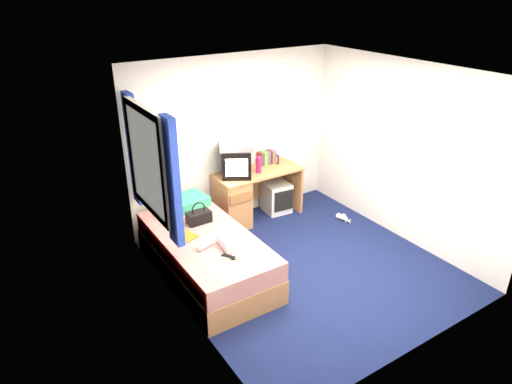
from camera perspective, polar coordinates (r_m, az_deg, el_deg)
ground at (r=5.85m, az=6.01°, el=-9.20°), size 3.40×3.40×0.00m
room_shell at (r=5.18m, az=6.72°, el=4.20°), size 3.40×3.40×3.40m
bed at (r=5.57m, az=-6.22°, el=-7.86°), size 1.01×2.00×0.54m
pillow at (r=6.07m, az=-9.02°, el=-1.38°), size 0.66×0.48×0.13m
desk at (r=6.65m, az=-1.83°, el=-0.57°), size 1.30×0.55×0.75m
storage_cube at (r=7.03m, az=2.58°, el=-0.66°), size 0.40×0.40×0.47m
crt_tv at (r=6.40m, az=-2.45°, el=3.69°), size 0.54×0.53×0.40m
vcr at (r=6.31m, az=-2.49°, el=5.77°), size 0.56×0.50×0.09m
book_row at (r=6.87m, az=1.34°, el=4.34°), size 0.27×0.13×0.20m
picture_frame at (r=6.91m, az=2.59°, el=4.17°), size 0.03×0.12×0.14m
pink_water_bottle at (r=6.53m, az=0.36°, el=3.35°), size 0.09×0.09×0.23m
aerosol_can at (r=6.61m, az=-1.19°, el=3.43°), size 0.05×0.05×0.19m
handbag at (r=5.68m, az=-7.16°, el=-3.07°), size 0.30×0.17×0.28m
towel at (r=5.20m, az=-2.59°, el=-6.04°), size 0.36×0.31×0.11m
magazine at (r=5.44m, az=-8.97°, el=-5.42°), size 0.28×0.32×0.01m
water_bottle at (r=5.18m, az=-6.35°, el=-6.58°), size 0.21×0.13×0.07m
colour_swatch_fan at (r=4.99m, az=-2.97°, el=-8.20°), size 0.22×0.16×0.01m
remote_control at (r=5.00m, az=-3.43°, el=-8.08°), size 0.12×0.16×0.02m
window_assembly at (r=5.22m, az=-13.14°, el=3.47°), size 0.11×1.42×1.40m
white_heels at (r=6.93m, az=11.04°, el=-3.33°), size 0.14×0.28×0.09m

